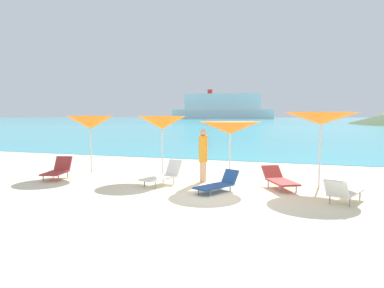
% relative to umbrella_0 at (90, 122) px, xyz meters
% --- Properties ---
extents(ground_plane, '(50.00, 100.00, 0.30)m').
position_rel_umbrella_0_xyz_m(ground_plane, '(5.63, 7.63, -2.14)').
color(ground_plane, beige).
extents(ocean_water, '(650.00, 440.00, 0.02)m').
position_rel_umbrella_0_xyz_m(ocean_water, '(5.63, 225.25, -1.98)').
color(ocean_water, '#38B7CC').
rests_on(ocean_water, ground_plane).
extents(umbrella_0, '(1.86, 1.86, 2.25)m').
position_rel_umbrella_0_xyz_m(umbrella_0, '(0.00, 0.00, 0.00)').
color(umbrella_0, silver).
rests_on(umbrella_0, ground_plane).
extents(umbrella_1, '(1.95, 1.95, 2.24)m').
position_rel_umbrella_0_xyz_m(umbrella_1, '(2.97, 0.16, 0.01)').
color(umbrella_1, silver).
rests_on(umbrella_1, ground_plane).
extents(umbrella_2, '(2.04, 2.04, 2.06)m').
position_rel_umbrella_0_xyz_m(umbrella_2, '(5.64, -0.40, -0.14)').
color(umbrella_2, silver).
rests_on(umbrella_2, ground_plane).
extents(umbrella_3, '(2.46, 2.46, 2.36)m').
position_rel_umbrella_0_xyz_m(umbrella_3, '(8.44, -0.04, 0.17)').
color(umbrella_3, silver).
rests_on(umbrella_3, ground_plane).
extents(lounge_chair_0, '(1.29, 1.70, 0.62)m').
position_rel_umbrella_0_xyz_m(lounge_chair_0, '(7.26, -0.68, -1.70)').
color(lounge_chair_0, '#A53333').
rests_on(lounge_chair_0, ground_plane).
extents(lounge_chair_1, '(1.02, 1.61, 0.76)m').
position_rel_umbrella_0_xyz_m(lounge_chair_1, '(3.60, -1.25, -1.67)').
color(lounge_chair_1, white).
rests_on(lounge_chair_1, ground_plane).
extents(lounge_chair_2, '(0.93, 1.47, 0.75)m').
position_rel_umbrella_0_xyz_m(lounge_chair_2, '(-0.41, -1.45, -1.67)').
color(lounge_chair_2, '#A53333').
rests_on(lounge_chair_2, ground_plane).
extents(lounge_chair_3, '(1.11, 1.68, 0.71)m').
position_rel_umbrella_0_xyz_m(lounge_chair_3, '(8.96, -2.06, -1.68)').
color(lounge_chair_3, white).
rests_on(lounge_chair_3, ground_plane).
extents(lounge_chair_5, '(1.15, 1.59, 0.59)m').
position_rel_umbrella_0_xyz_m(lounge_chair_5, '(5.57, -1.71, -1.76)').
color(lounge_chair_5, '#1E478C').
rests_on(lounge_chair_5, ground_plane).
extents(beachgoer_1, '(0.29, 0.29, 1.79)m').
position_rel_umbrella_0_xyz_m(beachgoer_1, '(4.71, -0.37, -1.03)').
color(beachgoer_1, '#DBAA84').
rests_on(beachgoer_1, ground_plane).
extents(cruise_ship, '(70.59, 21.67, 20.49)m').
position_rel_umbrella_0_xyz_m(cruise_ship, '(-47.24, 224.13, 5.78)').
color(cruise_ship, white).
rests_on(cruise_ship, ocean_water).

